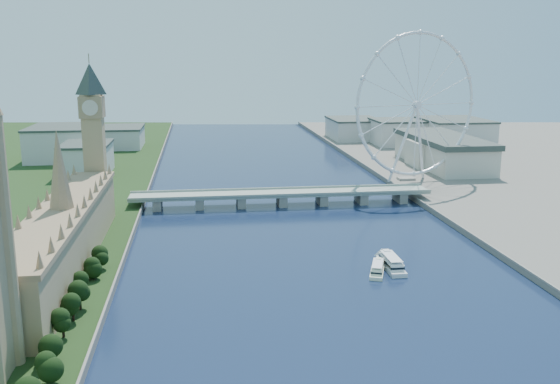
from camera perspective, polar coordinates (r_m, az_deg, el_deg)
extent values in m
cube|color=tan|center=(333.02, -19.11, -4.13)|extent=(24.00, 200.00, 28.00)
cone|color=#937A59|center=(325.09, -19.55, 1.97)|extent=(12.00, 12.00, 40.00)
cube|color=tan|center=(431.46, -16.56, 3.23)|extent=(13.00, 13.00, 80.00)
cube|color=#937A59|center=(427.84, -16.83, 7.46)|extent=(15.00, 15.00, 14.00)
pyramid|color=#2D3833|center=(426.63, -17.06, 11.21)|extent=(20.02, 20.02, 20.00)
cube|color=gray|center=(457.87, 0.16, -0.15)|extent=(220.00, 22.00, 2.00)
cube|color=gray|center=(456.08, -11.12, -1.04)|extent=(6.00, 20.00, 7.50)
cube|color=gray|center=(455.06, -7.35, -0.94)|extent=(6.00, 20.00, 7.50)
cube|color=gray|center=(456.01, -3.58, -0.84)|extent=(6.00, 20.00, 7.50)
cube|color=gray|center=(458.92, 0.16, -0.73)|extent=(6.00, 20.00, 7.50)
cube|color=gray|center=(463.76, 3.83, -0.61)|extent=(6.00, 20.00, 7.50)
cube|color=gray|center=(470.47, 7.42, -0.50)|extent=(6.00, 20.00, 7.50)
cube|color=gray|center=(478.97, 10.89, -0.40)|extent=(6.00, 20.00, 7.50)
torus|color=silver|center=(530.87, 12.41, 7.79)|extent=(113.60, 39.12, 118.60)
cylinder|color=silver|center=(530.87, 12.41, 7.79)|extent=(7.25, 6.61, 6.00)
cube|color=gray|center=(547.70, 11.46, 1.20)|extent=(14.00, 10.00, 2.00)
cube|color=beige|center=(588.97, -17.24, 2.85)|extent=(40.00, 60.00, 26.00)
cube|color=beige|center=(683.55, -19.33, 4.21)|extent=(60.00, 80.00, 32.00)
cube|color=beige|center=(754.38, -14.37, 4.84)|extent=(50.00, 70.00, 22.00)
cube|color=beige|center=(767.04, 10.81, 5.35)|extent=(60.00, 60.00, 28.00)
cube|color=beige|center=(769.40, 15.55, 5.21)|extent=(70.00, 90.00, 30.00)
cube|color=beige|center=(813.34, 6.80, 5.73)|extent=(60.00, 80.00, 24.00)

